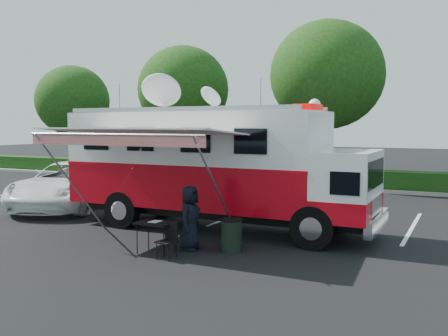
# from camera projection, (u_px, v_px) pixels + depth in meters

# --- Properties ---
(ground_plane) EXTENTS (120.00, 120.00, 0.00)m
(ground_plane) POSITION_uv_depth(u_px,v_px,m) (217.00, 229.00, 15.71)
(ground_plane) COLOR black
(ground_plane) RESTS_ON ground
(back_border) EXTENTS (60.00, 6.14, 8.87)m
(back_border) POSITION_uv_depth(u_px,v_px,m) (347.00, 92.00, 26.30)
(back_border) COLOR #9E998E
(back_border) RESTS_ON ground_plane
(stall_lines) EXTENTS (24.12, 5.50, 0.01)m
(stall_lines) POSITION_uv_depth(u_px,v_px,m) (242.00, 213.00, 18.61)
(stall_lines) COLOR silver
(stall_lines) RESTS_ON ground_plane
(command_truck) EXTENTS (9.81, 2.70, 4.71)m
(command_truck) POSITION_uv_depth(u_px,v_px,m) (214.00, 165.00, 15.58)
(command_truck) COLOR black
(command_truck) RESTS_ON ground_plane
(awning) EXTENTS (5.36, 2.76, 3.23)m
(awning) POSITION_uv_depth(u_px,v_px,m) (137.00, 134.00, 13.37)
(awning) COLOR silver
(awning) RESTS_ON ground_plane
(white_suv) EXTENTS (4.87, 7.11, 1.81)m
(white_suv) POSITION_uv_depth(u_px,v_px,m) (72.00, 207.00, 19.94)
(white_suv) COLOR white
(white_suv) RESTS_ON ground_plane
(person) EXTENTS (0.63, 0.89, 1.70)m
(person) POSITION_uv_depth(u_px,v_px,m) (190.00, 250.00, 13.14)
(person) COLOR black
(person) RESTS_ON ground_plane
(folding_table) EXTENTS (0.98, 0.70, 0.83)m
(folding_table) POSITION_uv_depth(u_px,v_px,m) (156.00, 224.00, 12.66)
(folding_table) COLOR black
(folding_table) RESTS_ON ground_plane
(folding_chair) EXTENTS (0.52, 0.54, 0.91)m
(folding_chair) POSITION_uv_depth(u_px,v_px,m) (169.00, 237.00, 12.26)
(folding_chair) COLOR black
(folding_chair) RESTS_ON ground_plane
(trash_bin) EXTENTS (0.58, 0.58, 0.86)m
(trash_bin) POSITION_uv_depth(u_px,v_px,m) (232.00, 235.00, 12.91)
(trash_bin) COLOR black
(trash_bin) RESTS_ON ground_plane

